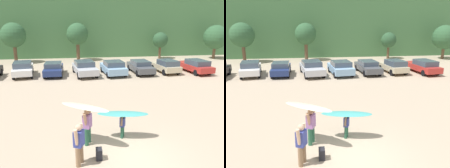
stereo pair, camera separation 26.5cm
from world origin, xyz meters
TOP-DOWN VIEW (x-y plane):
  - ground_plane at (0.00, 0.00)m, footprint 120.00×120.00m
  - hillside_ridge at (0.00, 32.56)m, footprint 108.00×12.00m
  - tree_center_right at (-10.24, 23.35)m, footprint 3.14×3.14m
  - tree_ridge_back at (-2.12, 24.18)m, footprint 2.93×2.93m
  - tree_center at (9.80, 24.38)m, footprint 2.19×2.19m
  - tree_right at (17.62, 23.08)m, footprint 3.41×3.41m
  - parked_car_white at (-7.57, 15.44)m, footprint 2.49×4.62m
  - parked_car_navy at (-4.58, 15.25)m, footprint 1.87×4.30m
  - parked_car_silver at (-1.48, 14.99)m, footprint 2.67×5.00m
  - parked_car_sky_blue at (1.42, 14.69)m, footprint 2.39×4.34m
  - parked_car_dark_gray at (4.37, 15.10)m, footprint 2.05×4.67m
  - parked_car_champagne at (7.13, 14.86)m, footprint 2.18×4.09m
  - parked_car_red at (10.20, 14.54)m, footprint 2.24×4.91m
  - person_adult at (-1.70, 1.31)m, footprint 0.44×0.77m
  - person_child at (-0.08, 1.67)m, footprint 0.31×0.53m
  - person_companion at (-2.07, -0.17)m, footprint 0.44×0.65m
  - surfboard_cream at (-1.82, 1.28)m, footprint 2.30×1.93m
  - surfboard_teal at (-0.08, 1.59)m, footprint 2.38×1.02m
  - backpack_dropped at (-1.31, 0.06)m, footprint 0.24×0.34m

SIDE VIEW (x-z plane):
  - ground_plane at x=0.00m, z-range 0.00..0.00m
  - backpack_dropped at x=-1.31m, z-range 0.00..0.45m
  - person_child at x=-0.08m, z-range 0.08..1.25m
  - parked_car_navy at x=-4.58m, z-range 0.04..1.38m
  - parked_car_dark_gray at x=4.37m, z-range 0.05..1.38m
  - parked_car_red at x=10.20m, z-range 0.03..1.45m
  - parked_car_champagne at x=7.13m, z-range 0.04..1.45m
  - parked_car_sky_blue at x=1.42m, z-range 0.03..1.48m
  - parked_car_silver at x=-1.48m, z-range 0.05..1.48m
  - parked_car_white at x=-7.57m, z-range 0.05..1.50m
  - person_adult at x=-1.70m, z-range 0.11..1.75m
  - person_companion at x=-2.07m, z-range 0.11..1.76m
  - surfboard_teal at x=-0.08m, z-range 1.17..1.25m
  - surfboard_cream at x=-1.82m, z-range 1.71..1.82m
  - tree_center at x=9.80m, z-range 0.77..4.58m
  - tree_right at x=17.62m, z-range 0.70..5.53m
  - tree_center_right at x=-10.24m, z-range 0.99..6.18m
  - tree_ridge_back at x=-2.12m, z-range 1.05..6.18m
  - hillside_ridge at x=0.00m, z-range 0.00..8.85m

